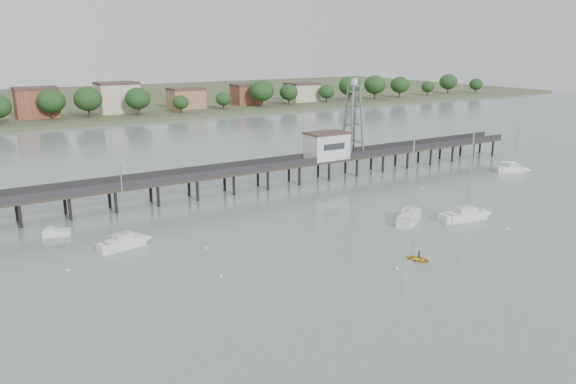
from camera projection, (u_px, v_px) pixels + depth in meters
name	position (u px, v px, depth m)	size (l,w,h in m)	color
ground_plane	(489.00, 343.00, 50.53)	(500.00, 500.00, 0.00)	slate
pier	(211.00, 175.00, 98.78)	(150.00, 5.00, 5.50)	#2D2823
pier_building	(327.00, 145.00, 110.83)	(8.40, 5.40, 5.30)	silver
lattice_tower	(353.00, 121.00, 113.02)	(3.20, 3.20, 15.50)	slate
sailboat_e	(516.00, 169.00, 117.43)	(6.58, 5.06, 10.99)	silver
sailboat_d	(472.00, 215.00, 86.35)	(9.09, 3.93, 14.47)	silver
sailboat_c	(411.00, 215.00, 86.18)	(8.36, 6.62, 13.84)	silver
sailboat_b	(131.00, 241.00, 74.63)	(7.35, 3.55, 11.80)	silver
white_tender	(56.00, 233.00, 78.61)	(4.03, 2.77, 1.45)	silver
yellow_dinghy	(419.00, 260.00, 69.78)	(2.01, 0.58, 2.81)	yellow
dinghy_occupant	(419.00, 260.00, 69.78)	(0.41, 1.12, 0.27)	black
mooring_buoys	(363.00, 234.00, 79.20)	(81.02, 27.33, 0.39)	beige
far_shore	(43.00, 103.00, 247.02)	(500.00, 170.00, 10.40)	#475133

